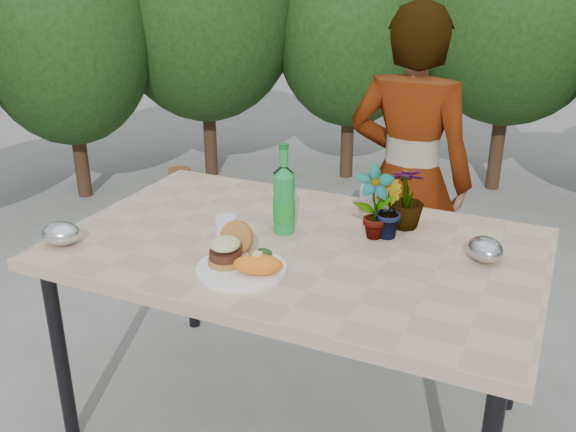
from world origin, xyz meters
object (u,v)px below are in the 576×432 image
at_px(patio_table, 298,258).
at_px(dinner_plate, 241,269).
at_px(wine_bottle, 283,197).
at_px(person, 409,180).

distance_m(patio_table, dinner_plate, 0.28).
distance_m(patio_table, wine_bottle, 0.23).
relative_size(patio_table, wine_bottle, 5.24).
bearing_deg(wine_bottle, patio_table, -52.67).
height_order(patio_table, dinner_plate, dinner_plate).
distance_m(wine_bottle, person, 0.74).
xyz_separation_m(wine_bottle, person, (0.28, 0.68, -0.11)).
height_order(patio_table, person, person).
xyz_separation_m(dinner_plate, person, (0.25, 1.05, -0.01)).
bearing_deg(dinner_plate, wine_bottle, 94.56).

